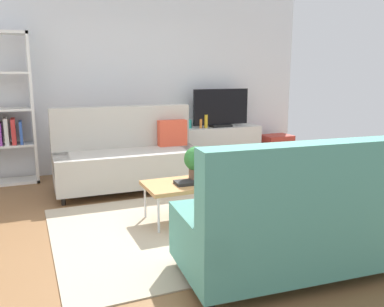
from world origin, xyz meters
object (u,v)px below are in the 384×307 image
couch_beige (128,157)px  couch_green (303,220)px  potted_plant (196,161)px  bottle_1 (206,121)px  coffee_table (196,184)px  table_book_0 (187,183)px  tv (221,108)px  vase_0 (188,124)px  tv_console (220,145)px  storage_trunk (276,147)px  bottle_0 (201,124)px

couch_beige → couch_green: size_ratio=0.98×
potted_plant → bottle_1: bearing=62.9°
coffee_table → bottle_1: bottle_1 is taller
potted_plant → table_book_0: bearing=-152.3°
tv → table_book_0: tv is taller
bottle_1 → couch_green: bearing=-103.6°
potted_plant → vase_0: 2.51m
coffee_table → tv_console: 2.75m
tv_console → coffee_table: bearing=-122.1°
couch_beige → tv: size_ratio=1.92×
storage_trunk → table_book_0: 3.53m
couch_beige → tv_console: 2.06m
tv → table_book_0: size_ratio=4.17×
tv → storage_trunk: size_ratio=1.92×
couch_beige → potted_plant: size_ratio=5.13×
tv_console → storage_trunk: size_ratio=2.69×
coffee_table → bottle_1: size_ratio=4.98×
tv → storage_trunk: 1.32m
storage_trunk → couch_green: bearing=-122.0°
coffee_table → tv_console: bearing=57.9°
coffee_table → tv_console: tv_console is taller
table_book_0 → storage_trunk: bearing=40.3°
coffee_table → potted_plant: size_ratio=2.94×
potted_plant → couch_green: bearing=-79.5°
couch_beige → tv: bearing=-152.8°
couch_beige → potted_plant: bearing=107.3°
couch_beige → table_book_0: (0.26, -1.47, -0.00)m
couch_green → storage_trunk: size_ratio=3.77×
tv → vase_0: tv is taller
potted_plant → table_book_0: potted_plant is taller
coffee_table → bottle_0: 2.55m
tv → bottle_0: bearing=-177.0°
table_book_0 → bottle_0: (1.20, 2.34, 0.28)m
vase_0 → storage_trunk: bearing=-5.1°
couch_green → coffee_table: (-0.28, 1.42, -0.05)m
bottle_1 → tv_console: bearing=8.0°
couch_green → vase_0: size_ratio=14.24×
vase_0 → bottle_1: bearing=-17.0°
tv → table_book_0: (-1.59, -2.36, -0.52)m
bottle_0 → tv_console: bearing=6.0°
coffee_table → vase_0: size_ratio=7.99×
potted_plant → bottle_1: bottle_1 is taller
coffee_table → bottle_0: bottle_0 is taller
tv_console → potted_plant: potted_plant is taller
coffee_table → tv: 2.78m
couch_beige → coffee_table: 1.47m
vase_0 → bottle_0: bottle_0 is taller
tv_console → couch_beige: bearing=-153.8°
potted_plant → tv_console: bearing=57.9°
storage_trunk → bottle_0: bottle_0 is taller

